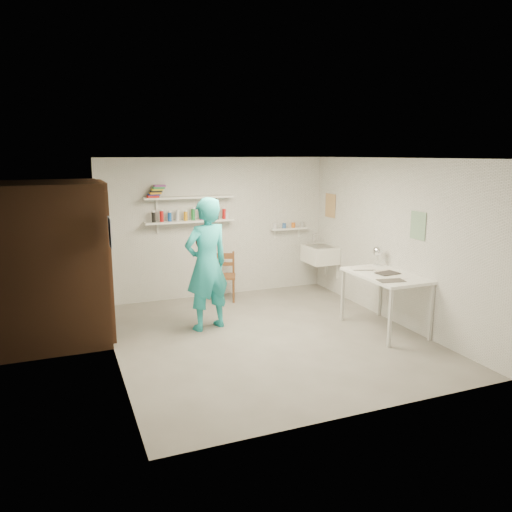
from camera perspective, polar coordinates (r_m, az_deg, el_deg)
name	(u,v)px	position (r m, az deg, el deg)	size (l,w,h in m)	color
floor	(267,337)	(6.93, 1.24, -9.24)	(4.00, 4.50, 0.02)	slate
ceiling	(268,157)	(6.48, 1.34, 11.20)	(4.00, 4.50, 0.02)	silver
wall_back	(216,228)	(8.69, -4.56, 3.26)	(4.00, 0.02, 2.40)	silver
wall_front	(364,294)	(4.66, 12.27, -4.30)	(4.00, 0.02, 2.40)	silver
wall_left	(110,263)	(6.11, -16.33, -0.73)	(0.02, 4.50, 2.40)	silver
wall_right	(393,241)	(7.60, 15.38, 1.67)	(0.02, 4.50, 2.40)	silver
doorway_recess	(105,262)	(7.18, -16.92, -0.61)	(0.02, 0.90, 2.00)	black
corridor_box	(49,262)	(7.15, -22.61, -0.64)	(1.40, 1.50, 2.10)	brown
door_lintel	(101,185)	(7.04, -17.26, 7.79)	(0.06, 1.05, 0.10)	brown
door_jamb_near	(110,269)	(6.69, -16.37, -1.44)	(0.06, 0.10, 2.00)	brown
door_jamb_far	(103,255)	(7.67, -17.11, 0.14)	(0.06, 0.10, 2.00)	brown
shelf_lower	(190,221)	(8.41, -7.57, 3.95)	(1.50, 0.22, 0.03)	white
shelf_upper	(189,197)	(8.37, -7.65, 6.66)	(1.50, 0.22, 0.03)	white
ledge_shelf	(289,229)	(9.11, 3.76, 3.14)	(0.70, 0.14, 0.03)	white
poster_left	(110,232)	(6.10, -16.36, 2.60)	(0.01, 0.28, 0.36)	#334C7F
poster_right_a	(330,206)	(9.03, 8.49, 5.72)	(0.01, 0.34, 0.42)	#995933
poster_right_b	(418,226)	(7.12, 18.03, 3.32)	(0.01, 0.30, 0.38)	#3F724C
belfast_sink	(320,254)	(8.95, 7.33, 0.19)	(0.48, 0.60, 0.30)	white
man	(207,264)	(7.01, -5.64, -0.96)	(0.68, 0.45, 1.88)	#24AFB4
wall_clock	(206,240)	(7.16, -5.69, 1.86)	(0.34, 0.34, 0.04)	#C6C187
wooden_chair	(224,276)	(8.46, -3.72, -2.34)	(0.39, 0.37, 0.84)	brown
work_table	(384,302)	(7.27, 14.47, -5.13)	(0.74, 1.23, 0.82)	white
desk_lamp	(378,251)	(7.62, 13.77, 0.54)	(0.15, 0.15, 0.15)	white
spray_cans	(190,215)	(8.40, -7.59, 4.62)	(1.32, 0.06, 0.17)	black
book_stack	(156,191)	(8.25, -11.33, 7.26)	(0.30, 0.14, 0.20)	red
ledge_pots	(289,225)	(9.10, 3.77, 3.52)	(0.48, 0.07, 0.09)	silver
papers	(386,273)	(7.16, 14.64, -1.92)	(0.30, 0.22, 0.02)	silver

